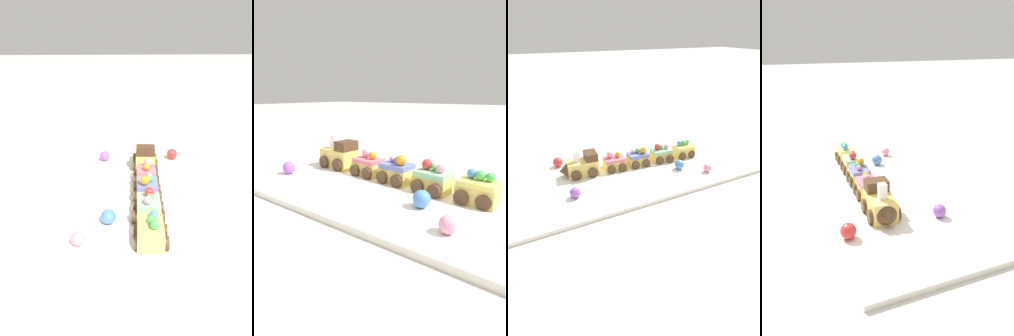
# 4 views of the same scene
# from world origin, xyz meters

# --- Properties ---
(ground_plane) EXTENTS (10.00, 10.00, 0.00)m
(ground_plane) POSITION_xyz_m (0.00, 0.00, 0.00)
(ground_plane) COLOR beige
(display_board) EXTENTS (0.78, 0.34, 0.01)m
(display_board) POSITION_xyz_m (0.00, 0.00, 0.01)
(display_board) COLOR white
(display_board) RESTS_ON ground_plane
(cake_train_locomotive) EXTENTS (0.12, 0.07, 0.08)m
(cake_train_locomotive) POSITION_xyz_m (0.16, -0.05, 0.04)
(cake_train_locomotive) COLOR #EACC66
(cake_train_locomotive) RESTS_ON display_board
(cake_car_strawberry) EXTENTS (0.07, 0.07, 0.06)m
(cake_car_strawberry) POSITION_xyz_m (0.05, -0.05, 0.03)
(cake_car_strawberry) COLOR #EACC66
(cake_car_strawberry) RESTS_ON display_board
(cake_car_blueberry) EXTENTS (0.07, 0.07, 0.06)m
(cake_car_blueberry) POSITION_xyz_m (-0.03, -0.04, 0.03)
(cake_car_blueberry) COLOR #EACC66
(cake_car_blueberry) RESTS_ON display_board
(cake_car_mint) EXTENTS (0.07, 0.07, 0.06)m
(cake_car_mint) POSITION_xyz_m (-0.11, -0.03, 0.03)
(cake_car_mint) COLOR #EACC66
(cake_car_mint) RESTS_ON display_board
(cake_car_lemon) EXTENTS (0.07, 0.07, 0.06)m
(cake_car_lemon) POSITION_xyz_m (-0.20, -0.03, 0.03)
(cake_car_lemon) COLOR #EACC66
(cake_car_lemon) RESTS_ON display_board
(gumball_blue) EXTENTS (0.03, 0.03, 0.03)m
(gumball_blue) POSITION_xyz_m (-0.13, 0.05, 0.03)
(gumball_blue) COLOR #4C84E0
(gumball_blue) RESTS_ON display_board
(gumball_pink) EXTENTS (0.03, 0.03, 0.03)m
(gumball_pink) POSITION_xyz_m (-0.20, 0.11, 0.03)
(gumball_pink) COLOR pink
(gumball_pink) RESTS_ON display_board
(gumball_purple) EXTENTS (0.03, 0.03, 0.03)m
(gumball_purple) POSITION_xyz_m (0.21, 0.06, 0.03)
(gumball_purple) COLOR #9956C6
(gumball_purple) RESTS_ON display_board
(gumball_red) EXTENTS (0.03, 0.03, 0.03)m
(gumball_red) POSITION_xyz_m (0.22, -0.14, 0.03)
(gumball_red) COLOR red
(gumball_red) RESTS_ON display_board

